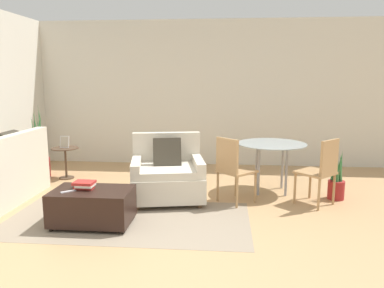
% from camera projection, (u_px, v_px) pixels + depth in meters
% --- Properties ---
extents(ground_plane, '(20.00, 20.00, 0.00)m').
position_uv_depth(ground_plane, '(155.00, 249.00, 3.72)').
color(ground_plane, tan).
extents(wall_back, '(12.00, 0.06, 2.75)m').
position_uv_depth(wall_back, '(190.00, 94.00, 7.19)').
color(wall_back, beige).
rests_on(wall_back, ground_plane).
extents(area_rug, '(2.90, 1.45, 0.01)m').
position_uv_depth(area_rug, '(128.00, 220.00, 4.47)').
color(area_rug, gray).
rests_on(area_rug, ground_plane).
extents(armchair, '(1.11, 1.03, 0.90)m').
position_uv_depth(armchair, '(167.00, 175.00, 5.18)').
color(armchair, beige).
rests_on(armchair, ground_plane).
extents(ottoman, '(0.90, 0.57, 0.41)m').
position_uv_depth(ottoman, '(92.00, 206.00, 4.30)').
color(ottoman, black).
rests_on(ottoman, ground_plane).
extents(book_stack, '(0.24, 0.20, 0.09)m').
position_uv_depth(book_stack, '(84.00, 185.00, 4.30)').
color(book_stack, '#B72D28').
rests_on(book_stack, ottoman).
extents(tv_remote_primary, '(0.15, 0.14, 0.01)m').
position_uv_depth(tv_remote_primary, '(68.00, 191.00, 4.19)').
color(tv_remote_primary, '#B7B7BC').
rests_on(tv_remote_primary, ottoman).
extents(potted_plant, '(0.32, 0.32, 1.25)m').
position_uv_depth(potted_plant, '(40.00, 158.00, 6.35)').
color(potted_plant, maroon).
rests_on(potted_plant, ground_plane).
extents(side_table, '(0.45, 0.45, 0.52)m').
position_uv_depth(side_table, '(65.00, 157.00, 6.26)').
color(side_table, '#4C3828').
rests_on(side_table, ground_plane).
extents(picture_frame, '(0.15, 0.07, 0.20)m').
position_uv_depth(picture_frame, '(65.00, 142.00, 6.21)').
color(picture_frame, silver).
rests_on(picture_frame, side_table).
extents(dining_table, '(1.00, 1.00, 0.73)m').
position_uv_depth(dining_table, '(272.00, 149.00, 5.48)').
color(dining_table, '#99A8AD').
rests_on(dining_table, ground_plane).
extents(dining_chair_near_left, '(0.59, 0.59, 0.90)m').
position_uv_depth(dining_chair_near_left, '(232.00, 166.00, 4.98)').
color(dining_chair_near_left, tan).
rests_on(dining_chair_near_left, ground_plane).
extents(dining_chair_near_right, '(0.59, 0.59, 0.90)m').
position_uv_depth(dining_chair_near_right, '(322.00, 168.00, 4.88)').
color(dining_chair_near_right, tan).
rests_on(dining_chair_near_right, ground_plane).
extents(potted_plant_small, '(0.23, 0.23, 0.74)m').
position_uv_depth(potted_plant_small, '(336.00, 183.00, 5.21)').
color(potted_plant_small, maroon).
rests_on(potted_plant_small, ground_plane).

